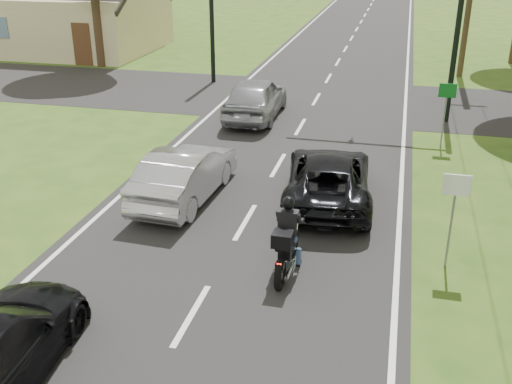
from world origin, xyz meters
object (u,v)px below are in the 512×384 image
Objects in this scene: traffic_signal at (406,6)px; sign_green at (446,100)px; silver_suv at (256,97)px; sign_white at (455,198)px; dark_suv at (328,178)px; motorcycle_rider at (287,244)px; silver_sedan at (185,174)px.

sign_green is (1.56, -3.02, -2.54)m from traffic_signal.
sign_green reaches higher than silver_suv.
dark_suv is at bearing 136.18° from sign_white.
motorcycle_rider is at bearing -162.27° from sign_white.
silver_suv is 7.06m from sign_green.
motorcycle_rider reaches higher than silver_sedan.
motorcycle_rider is at bearing -110.99° from sign_green.
traffic_signal is (1.91, 12.06, 3.46)m from motorcycle_rider.
silver_sedan is 6.97m from sign_white.
dark_suv is 0.74× the size of traffic_signal.
motorcycle_rider is 12.69m from traffic_signal.
dark_suv is 2.21× the size of sign_green.
silver_sedan is 2.01× the size of sign_green.
silver_sedan is (-3.70, -0.77, 0.05)m from dark_suv.
motorcycle_rider is 0.47× the size of silver_sedan.
dark_suv is at bearing -120.79° from sign_green.
sign_white is at bearing 122.78° from silver_suv.
motorcycle_rider reaches higher than silver_suv.
dark_suv is at bearing 85.39° from motorcycle_rider.
silver_suv is at bearing -166.77° from traffic_signal.
motorcycle_rider is at bearing 78.68° from dark_suv.
traffic_signal is 11.39m from sign_white.
motorcycle_rider is 0.31× the size of traffic_signal.
dark_suv is 1.02× the size of silver_suv.
motorcycle_rider is 3.85m from dark_suv.
motorcycle_rider is at bearing 140.44° from silver_sedan.
sign_green reaches higher than silver_sedan.
sign_white reaches higher than dark_suv.
silver_sedan is at bearing -120.25° from traffic_signal.
traffic_signal is (1.54, 8.23, 3.47)m from dark_suv.
sign_green is at bearing 69.83° from motorcycle_rider.
sign_green is (0.20, 8.00, 0.00)m from sign_white.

